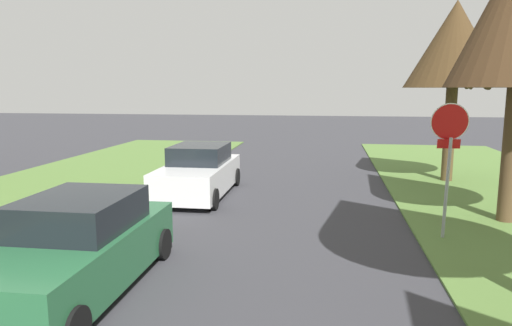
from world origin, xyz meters
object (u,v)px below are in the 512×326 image
street_tree_right_far (455,46)px  parked_sedan_green (77,249)px  stop_sign_far (449,141)px  parked_sedan_white (199,172)px

street_tree_right_far → parked_sedan_green: street_tree_right_far is taller
stop_sign_far → parked_sedan_green: bearing=-150.7°
street_tree_right_far → parked_sedan_white: street_tree_right_far is taller
parked_sedan_white → street_tree_right_far: bearing=22.8°
stop_sign_far → parked_sedan_white: (-6.55, 3.39, -1.47)m
stop_sign_far → street_tree_right_far: size_ratio=0.47×
street_tree_right_far → parked_sedan_green: (-8.28, -10.55, -4.06)m
street_tree_right_far → parked_sedan_white: 9.81m
parked_sedan_green → parked_sedan_white: (0.05, 7.10, 0.00)m
parked_sedan_green → parked_sedan_white: same height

